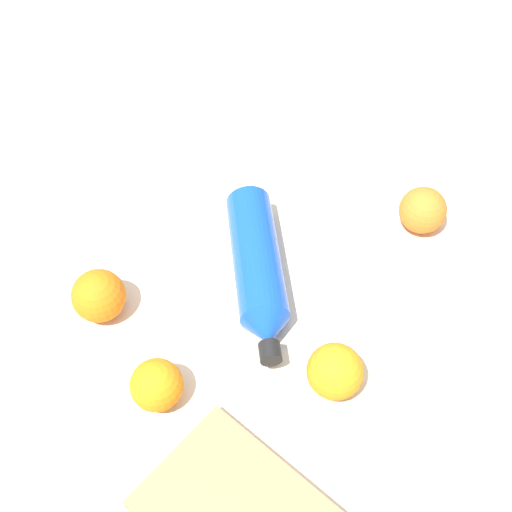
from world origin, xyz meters
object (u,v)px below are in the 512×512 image
Objects in this scene: orange_1 at (99,296)px; orange_0 at (335,371)px; orange_3 at (423,210)px; orange_2 at (157,385)px; water_bottle at (258,268)px.

orange_0 is at bearing 32.70° from orange_1.
orange_0 is at bearing -66.78° from orange_3.
orange_2 is at bearing -2.46° from orange_1.
orange_0 and orange_3 have the same top height.
orange_1 is at bearing -83.48° from water_bottle.
water_bottle reaches higher than orange_2.
orange_1 is at bearing 177.54° from orange_2.
orange_0 is 0.23m from orange_2.
orange_0 reaches higher than orange_2.
orange_2 is (0.17, -0.01, -0.00)m from orange_1.
orange_3 is at bearing 106.85° from water_bottle.
orange_1 is at bearing -147.30° from orange_0.
water_bottle is at bearing 173.12° from orange_0.
orange_3 reaches higher than water_bottle.
orange_0 is (0.20, -0.02, 0.00)m from water_bottle.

